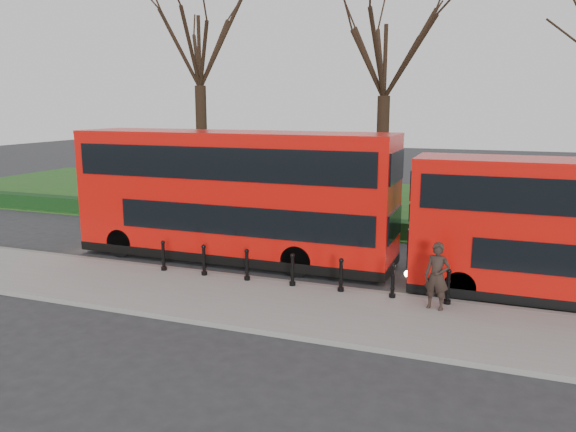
% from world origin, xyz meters
% --- Properties ---
extents(ground, '(120.00, 120.00, 0.00)m').
position_xyz_m(ground, '(0.00, 0.00, 0.00)').
color(ground, '#28282B').
rests_on(ground, ground).
extents(pavement, '(60.00, 4.00, 0.15)m').
position_xyz_m(pavement, '(0.00, -3.00, 0.07)').
color(pavement, gray).
rests_on(pavement, ground).
extents(kerb, '(60.00, 0.25, 0.16)m').
position_xyz_m(kerb, '(0.00, -1.00, 0.07)').
color(kerb, slate).
rests_on(kerb, ground).
extents(grass_verge, '(60.00, 18.00, 0.06)m').
position_xyz_m(grass_verge, '(0.00, 15.00, 0.03)').
color(grass_verge, '#1F4E1A').
rests_on(grass_verge, ground).
extents(hedge, '(60.00, 0.90, 0.80)m').
position_xyz_m(hedge, '(0.00, 6.80, 0.40)').
color(hedge, black).
rests_on(hedge, ground).
extents(yellow_line_outer, '(60.00, 0.10, 0.01)m').
position_xyz_m(yellow_line_outer, '(0.00, -0.70, 0.01)').
color(yellow_line_outer, yellow).
rests_on(yellow_line_outer, ground).
extents(yellow_line_inner, '(60.00, 0.10, 0.01)m').
position_xyz_m(yellow_line_inner, '(0.00, -0.50, 0.01)').
color(yellow_line_inner, yellow).
rests_on(yellow_line_inner, ground).
extents(tree_left, '(7.92, 7.92, 12.37)m').
position_xyz_m(tree_left, '(-8.00, 10.00, 9.00)').
color(tree_left, black).
rests_on(tree_left, ground).
extents(tree_mid, '(7.23, 7.23, 11.30)m').
position_xyz_m(tree_mid, '(2.00, 10.00, 8.22)').
color(tree_mid, black).
rests_on(tree_mid, ground).
extents(bollard_row, '(9.69, 0.15, 1.00)m').
position_xyz_m(bollard_row, '(1.51, -1.35, 0.65)').
color(bollard_row, black).
rests_on(bollard_row, pavement).
extents(bus_lead, '(12.13, 2.78, 4.83)m').
position_xyz_m(bus_lead, '(-1.83, 1.26, 2.43)').
color(bus_lead, red).
rests_on(bus_lead, ground).
extents(pedestrian, '(0.77, 0.58, 1.91)m').
position_xyz_m(pedestrian, '(6.00, -1.87, 1.11)').
color(pedestrian, '#2C211B').
rests_on(pedestrian, pavement).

